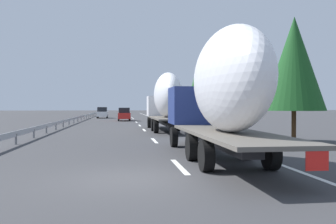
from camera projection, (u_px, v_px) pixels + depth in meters
ground_plane at (123, 121)px, 50.01m from camera, size 260.00×260.00×0.00m
lane_stripe_0 at (180, 166)px, 12.58m from camera, size 3.20×0.20×0.01m
lane_stripe_1 at (154, 141)px, 22.01m from camera, size 3.20×0.20×0.01m
lane_stripe_2 at (144, 130)px, 31.81m from camera, size 3.20×0.20×0.01m
lane_stripe_3 at (140, 125)px, 39.21m from camera, size 3.20×0.20×0.01m
lane_stripe_4 at (136, 122)px, 47.71m from camera, size 3.20×0.20×0.01m
lane_stripe_5 at (132, 117)px, 66.89m from camera, size 3.20×0.20×0.01m
lane_stripe_6 at (133, 119)px, 61.01m from camera, size 3.20×0.20×0.01m
lane_stripe_7 at (132, 117)px, 68.78m from camera, size 3.20×0.20×0.01m
edge_line_right at (158, 120)px, 55.69m from camera, size 110.00×0.20×0.01m
truck_lead at (166, 100)px, 30.70m from camera, size 12.71×2.55×4.90m
truck_trailing at (221, 91)px, 13.90m from camera, size 13.21×2.55×4.93m
car_white_van at (102, 113)px, 63.48m from camera, size 4.17×1.87×1.95m
car_red_compact at (124, 114)px, 51.75m from camera, size 4.06×1.78×1.90m
road_sign at (167, 105)px, 54.41m from camera, size 0.10×0.90×3.28m
tree_0 at (181, 96)px, 78.87m from camera, size 2.61×2.61×6.87m
tree_1 at (162, 101)px, 87.48m from camera, size 3.79×3.79×5.59m
tree_2 at (194, 92)px, 65.12m from camera, size 2.73×2.73×7.53m
tree_3 at (294, 64)px, 21.13m from camera, size 3.62×3.62×7.41m
guardrail_median at (81, 117)px, 52.20m from camera, size 94.00×0.10×0.76m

